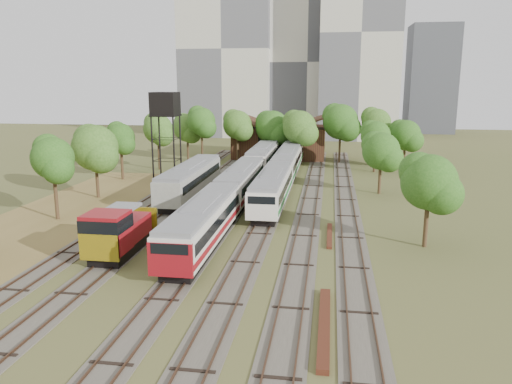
% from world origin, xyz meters
% --- Properties ---
extents(ground, '(240.00, 240.00, 0.00)m').
position_xyz_m(ground, '(0.00, 0.00, 0.00)').
color(ground, '#475123').
rests_on(ground, ground).
extents(dry_grass_patch, '(14.00, 60.00, 0.04)m').
position_xyz_m(dry_grass_patch, '(-18.00, 8.00, 0.02)').
color(dry_grass_patch, brown).
rests_on(dry_grass_patch, ground).
extents(tracks, '(24.60, 80.00, 0.19)m').
position_xyz_m(tracks, '(-0.67, 25.00, 0.04)').
color(tracks, '#4C473D').
rests_on(tracks, ground).
extents(railcar_red_set, '(3.03, 34.58, 3.74)m').
position_xyz_m(railcar_red_set, '(-2.00, 14.95, 1.98)').
color(railcar_red_set, black).
rests_on(railcar_red_set, ground).
extents(railcar_green_set, '(3.04, 52.08, 3.77)m').
position_xyz_m(railcar_green_set, '(2.00, 37.94, 1.99)').
color(railcar_green_set, black).
rests_on(railcar_green_set, ground).
extents(railcar_rear, '(3.11, 16.08, 3.85)m').
position_xyz_m(railcar_rear, '(-2.00, 42.20, 2.04)').
color(railcar_rear, black).
rests_on(railcar_rear, ground).
extents(shunter_locomotive, '(3.00, 8.10, 3.93)m').
position_xyz_m(shunter_locomotive, '(-8.00, 3.08, 1.91)').
color(shunter_locomotive, black).
rests_on(shunter_locomotive, ground).
extents(old_grey_coach, '(3.12, 18.00, 3.86)m').
position_xyz_m(old_grey_coach, '(-8.00, 23.78, 2.11)').
color(old_grey_coach, black).
rests_on(old_grey_coach, ground).
extents(water_tower, '(3.47, 3.47, 11.97)m').
position_xyz_m(water_tower, '(-13.87, 33.00, 10.10)').
color(water_tower, black).
rests_on(water_tower, ground).
extents(rail_pile_near, '(0.62, 9.30, 0.31)m').
position_xyz_m(rail_pile_near, '(8.00, -6.14, 0.15)').
color(rail_pile_near, '#4F2416').
rests_on(rail_pile_near, ground).
extents(rail_pile_far, '(0.44, 6.97, 0.23)m').
position_xyz_m(rail_pile_far, '(8.20, 10.71, 0.11)').
color(rail_pile_far, '#4F2416').
rests_on(rail_pile_far, ground).
extents(maintenance_shed, '(16.45, 11.55, 7.58)m').
position_xyz_m(maintenance_shed, '(-1.00, 57.98, 2.91)').
color(maintenance_shed, '#371814').
rests_on(maintenance_shed, ground).
extents(tree_band_left, '(6.97, 52.54, 8.52)m').
position_xyz_m(tree_band_left, '(-19.32, 15.98, 5.82)').
color(tree_band_left, '#382616').
rests_on(tree_band_left, ground).
extents(tree_band_far, '(40.82, 9.93, 9.77)m').
position_xyz_m(tree_band_far, '(1.57, 51.03, 6.19)').
color(tree_band_far, '#382616').
rests_on(tree_band_far, ground).
extents(tree_band_right, '(6.37, 39.73, 7.65)m').
position_xyz_m(tree_band_right, '(14.89, 27.21, 5.32)').
color(tree_band_right, '#382616').
rests_on(tree_band_right, ground).
extents(tower_left, '(22.00, 16.00, 42.00)m').
position_xyz_m(tower_left, '(-18.00, 95.00, 21.00)').
color(tower_left, beige).
rests_on(tower_left, ground).
extents(tower_centre, '(20.00, 18.00, 36.00)m').
position_xyz_m(tower_centre, '(2.00, 100.00, 18.00)').
color(tower_centre, beige).
rests_on(tower_centre, ground).
extents(tower_right, '(18.00, 16.00, 48.00)m').
position_xyz_m(tower_right, '(14.00, 92.00, 24.00)').
color(tower_right, beige).
rests_on(tower_right, ground).
extents(tower_far_right, '(12.00, 12.00, 28.00)m').
position_xyz_m(tower_far_right, '(34.00, 110.00, 14.00)').
color(tower_far_right, '#43454B').
rests_on(tower_far_right, ground).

